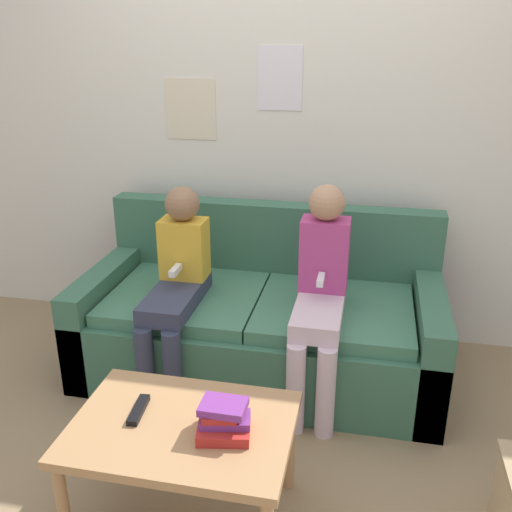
% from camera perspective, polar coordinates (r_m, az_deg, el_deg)
% --- Properties ---
extents(ground_plane, '(10.00, 10.00, 0.00)m').
position_cam_1_polar(ground_plane, '(2.86, -1.86, -16.93)').
color(ground_plane, '#937A56').
extents(wall_back, '(8.00, 0.06, 2.60)m').
position_cam_1_polar(wall_back, '(3.37, 2.44, 13.36)').
color(wall_back, silver).
rests_on(wall_back, ground_plane).
extents(couch, '(1.91, 0.91, 0.86)m').
position_cam_1_polar(couch, '(3.18, 0.54, -6.62)').
color(couch, '#38664C').
rests_on(couch, ground_plane).
extents(coffee_table, '(0.81, 0.58, 0.45)m').
position_cam_1_polar(coffee_table, '(2.21, -7.37, -17.39)').
color(coffee_table, '#AD7F51').
rests_on(coffee_table, ground_plane).
extents(person_left, '(0.24, 0.61, 1.04)m').
position_cam_1_polar(person_left, '(2.95, -7.96, -2.44)').
color(person_left, '#33384C').
rests_on(person_left, ground_plane).
extents(person_right, '(0.24, 0.61, 1.09)m').
position_cam_1_polar(person_right, '(2.80, 6.48, -3.23)').
color(person_right, silver).
rests_on(person_right, ground_plane).
extents(tv_remote, '(0.05, 0.17, 0.02)m').
position_cam_1_polar(tv_remote, '(2.25, -11.66, -14.83)').
color(tv_remote, black).
rests_on(tv_remote, coffee_table).
extents(book_stack, '(0.21, 0.19, 0.12)m').
position_cam_1_polar(book_stack, '(2.09, -3.27, -16.05)').
color(book_stack, red).
rests_on(book_stack, coffee_table).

